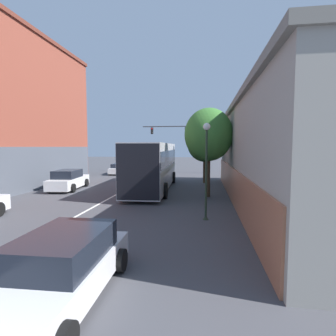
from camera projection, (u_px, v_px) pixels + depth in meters
The scene contains 10 objects.
lane_center_line at pixel (123, 191), 19.10m from camera, with size 0.14×48.24×0.01m.
building_right_storefront at pixel (316, 151), 14.58m from camera, with size 9.47×20.86×5.71m.
bus at pixel (153, 164), 19.65m from camera, with size 3.12×11.21×3.45m.
hatchback_foreground at pixel (60, 270), 5.48m from camera, with size 2.06×4.61×1.37m.
parked_car_left_near at pixel (68, 180), 19.69m from camera, with size 2.29×4.63×1.48m.
parked_car_left_far at pixel (120, 169), 31.00m from camera, with size 2.13×4.71×1.22m.
traffic_signal_gantry at pixel (186, 137), 32.18m from camera, with size 7.83×0.36×6.01m.
street_lamp at pixel (206, 164), 11.37m from camera, with size 0.31×0.31×4.23m.
street_tree_near at pixel (209, 135), 16.53m from camera, with size 3.05×2.74×5.65m.
street_tree_far at pixel (205, 143), 23.01m from camera, with size 3.09×2.78×5.28m.
Camera 1 is at (5.84, -0.14, 3.21)m, focal length 28.00 mm.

